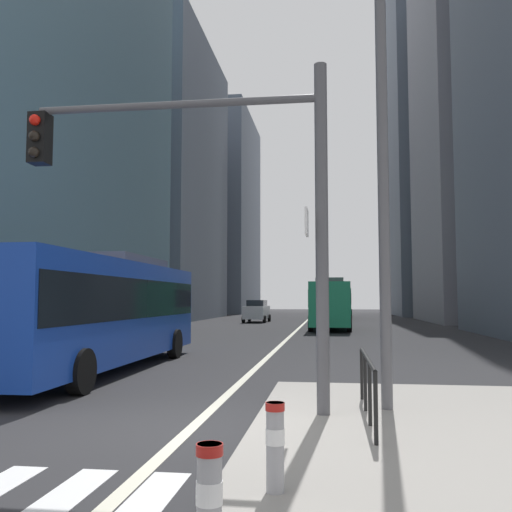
% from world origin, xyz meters
% --- Properties ---
extents(ground_plane, '(160.00, 160.00, 0.00)m').
position_xyz_m(ground_plane, '(0.00, 20.00, 0.00)').
color(ground_plane, '#28282B').
extents(lane_centre_line, '(0.20, 80.00, 0.01)m').
position_xyz_m(lane_centre_line, '(0.00, 30.00, 0.01)').
color(lane_centre_line, beige).
rests_on(lane_centre_line, ground).
extents(office_tower_left_mid, '(11.77, 20.93, 28.76)m').
position_xyz_m(office_tower_left_mid, '(-16.00, 46.11, 14.38)').
color(office_tower_left_mid, slate).
rests_on(office_tower_left_mid, ground).
extents(office_tower_left_far, '(13.39, 20.09, 29.39)m').
position_xyz_m(office_tower_left_far, '(-16.00, 72.25, 14.70)').
color(office_tower_left_far, slate).
rests_on(office_tower_left_far, ground).
extents(office_tower_right_mid, '(12.37, 16.09, 54.63)m').
position_xyz_m(office_tower_right_mid, '(17.00, 43.12, 27.32)').
color(office_tower_right_mid, gray).
rests_on(office_tower_right_mid, ground).
extents(office_tower_right_far, '(13.79, 21.26, 42.90)m').
position_xyz_m(office_tower_right_far, '(17.00, 65.14, 21.45)').
color(office_tower_right_far, slate).
rests_on(office_tower_right_far, ground).
extents(city_bus_blue_oncoming, '(2.75, 11.63, 3.40)m').
position_xyz_m(city_bus_blue_oncoming, '(-4.36, 6.27, 1.84)').
color(city_bus_blue_oncoming, '#14389E').
rests_on(city_bus_blue_oncoming, ground).
extents(city_bus_red_receding, '(2.74, 10.67, 3.40)m').
position_xyz_m(city_bus_red_receding, '(2.18, 29.56, 1.84)').
color(city_bus_red_receding, '#198456').
rests_on(city_bus_red_receding, ground).
extents(city_bus_red_distant, '(2.84, 11.09, 3.40)m').
position_xyz_m(city_bus_red_distant, '(3.10, 52.45, 1.84)').
color(city_bus_red_distant, '#198456').
rests_on(city_bus_red_distant, ground).
extents(car_oncoming_mid, '(2.12, 4.59, 1.94)m').
position_xyz_m(car_oncoming_mid, '(-4.23, 39.54, 0.99)').
color(car_oncoming_mid, silver).
rests_on(car_oncoming_mid, ground).
extents(car_receding_near, '(2.18, 4.22, 1.94)m').
position_xyz_m(car_receding_near, '(2.97, 43.27, 0.99)').
color(car_receding_near, black).
rests_on(car_receding_near, ground).
extents(traffic_signal_gantry, '(5.46, 0.65, 6.00)m').
position_xyz_m(traffic_signal_gantry, '(0.30, 0.47, 4.08)').
color(traffic_signal_gantry, '#515156').
rests_on(traffic_signal_gantry, median_island).
extents(street_lamp_post, '(5.50, 0.32, 8.00)m').
position_xyz_m(street_lamp_post, '(3.18, 1.07, 5.28)').
color(street_lamp_post, '#56565B').
rests_on(street_lamp_post, median_island).
extents(bollard_front, '(0.20, 0.20, 0.89)m').
position_xyz_m(bollard_front, '(1.36, -5.00, 0.64)').
color(bollard_front, '#99999E').
rests_on(bollard_front, median_island).
extents(bollard_left, '(0.20, 0.20, 0.88)m').
position_xyz_m(bollard_left, '(1.66, -3.31, 0.64)').
color(bollard_left, '#99999E').
rests_on(bollard_left, median_island).
extents(pedestrian_railing, '(0.06, 3.40, 0.98)m').
position_xyz_m(pedestrian_railing, '(2.80, 0.30, 0.85)').
color(pedestrian_railing, black).
rests_on(pedestrian_railing, median_island).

